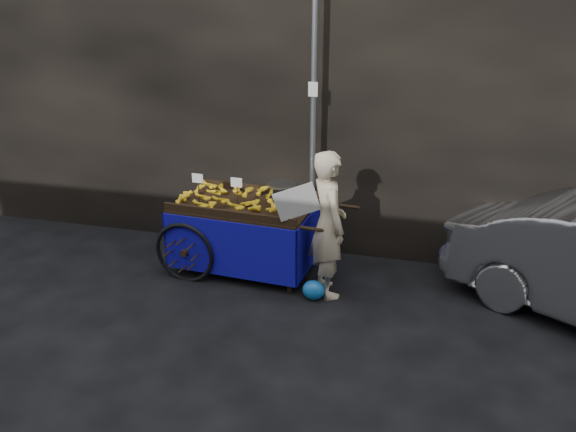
# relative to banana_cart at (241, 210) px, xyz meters

# --- Properties ---
(ground) EXTENTS (80.00, 80.00, 0.00)m
(ground) POSITION_rel_banana_cart_xyz_m (0.56, -0.83, -0.83)
(ground) COLOR black
(ground) RESTS_ON ground
(building_wall) EXTENTS (13.50, 2.00, 5.00)m
(building_wall) POSITION_rel_banana_cart_xyz_m (0.96, 1.77, 1.67)
(building_wall) COLOR black
(building_wall) RESTS_ON ground
(street_pole) EXTENTS (0.12, 0.10, 4.00)m
(street_pole) POSITION_rel_banana_cart_xyz_m (0.86, 0.47, 1.17)
(street_pole) COLOR slate
(street_pole) RESTS_ON ground
(banana_cart) EXTENTS (2.56, 1.34, 1.35)m
(banana_cart) POSITION_rel_banana_cart_xyz_m (0.00, 0.00, 0.00)
(banana_cart) COLOR black
(banana_cart) RESTS_ON ground
(vendor) EXTENTS (1.00, 0.80, 1.84)m
(vendor) POSITION_rel_banana_cart_xyz_m (1.26, -0.40, 0.09)
(vendor) COLOR beige
(vendor) RESTS_ON ground
(plastic_bag) EXTENTS (0.28, 0.22, 0.25)m
(plastic_bag) POSITION_rel_banana_cart_xyz_m (1.14, -0.63, -0.71)
(plastic_bag) COLOR #1862B5
(plastic_bag) RESTS_ON ground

